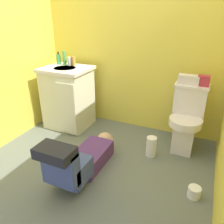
{
  "coord_description": "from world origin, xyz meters",
  "views": [
    {
      "loc": [
        0.97,
        -1.68,
        1.48
      ],
      "look_at": [
        0.03,
        0.4,
        0.45
      ],
      "focal_mm": 35.92,
      "sensor_mm": 36.0,
      "label": 1
    }
  ],
  "objects_px": {
    "vanity_cabinet": "(68,97)",
    "person_plumber": "(81,159)",
    "toiletry_bag": "(204,81)",
    "toilet": "(186,119)",
    "toilet_paper_roll": "(194,192)",
    "faucet": "(72,61)",
    "tissue_box": "(189,80)",
    "bottle_clear": "(69,61)",
    "soap_dispenser": "(59,59)",
    "bottle_green": "(65,58)",
    "bottle_amber": "(73,61)",
    "paper_towel_roll": "(151,147)"
  },
  "relations": [
    {
      "from": "person_plumber",
      "to": "toilet_paper_roll",
      "type": "bearing_deg",
      "value": 7.27
    },
    {
      "from": "bottle_clear",
      "to": "bottle_amber",
      "type": "distance_m",
      "value": 0.06
    },
    {
      "from": "toilet",
      "to": "soap_dispenser",
      "type": "height_order",
      "value": "soap_dispenser"
    },
    {
      "from": "person_plumber",
      "to": "soap_dispenser",
      "type": "height_order",
      "value": "soap_dispenser"
    },
    {
      "from": "faucet",
      "to": "toiletry_bag",
      "type": "bearing_deg",
      "value": 0.29
    },
    {
      "from": "faucet",
      "to": "bottle_green",
      "type": "xyz_separation_m",
      "value": [
        -0.1,
        -0.0,
        0.04
      ]
    },
    {
      "from": "tissue_box",
      "to": "soap_dispenser",
      "type": "height_order",
      "value": "soap_dispenser"
    },
    {
      "from": "faucet",
      "to": "tissue_box",
      "type": "relative_size",
      "value": 0.45
    },
    {
      "from": "toilet",
      "to": "faucet",
      "type": "height_order",
      "value": "faucet"
    },
    {
      "from": "bottle_amber",
      "to": "toiletry_bag",
      "type": "bearing_deg",
      "value": 0.47
    },
    {
      "from": "person_plumber",
      "to": "toilet",
      "type": "bearing_deg",
      "value": 46.7
    },
    {
      "from": "toiletry_bag",
      "to": "person_plumber",
      "type": "bearing_deg",
      "value": -133.9
    },
    {
      "from": "vanity_cabinet",
      "to": "toilet",
      "type": "bearing_deg",
      "value": 2.37
    },
    {
      "from": "toiletry_bag",
      "to": "bottle_green",
      "type": "xyz_separation_m",
      "value": [
        -1.75,
        -0.01,
        0.1
      ]
    },
    {
      "from": "bottle_green",
      "to": "paper_towel_roll",
      "type": "relative_size",
      "value": 0.78
    },
    {
      "from": "person_plumber",
      "to": "toilet_paper_roll",
      "type": "height_order",
      "value": "person_plumber"
    },
    {
      "from": "toilet",
      "to": "toiletry_bag",
      "type": "relative_size",
      "value": 6.05
    },
    {
      "from": "toilet_paper_roll",
      "to": "person_plumber",
      "type": "bearing_deg",
      "value": -172.73
    },
    {
      "from": "person_plumber",
      "to": "bottle_green",
      "type": "xyz_separation_m",
      "value": [
        -0.8,
        0.97,
        0.73
      ]
    },
    {
      "from": "vanity_cabinet",
      "to": "person_plumber",
      "type": "height_order",
      "value": "vanity_cabinet"
    },
    {
      "from": "faucet",
      "to": "bottle_green",
      "type": "relative_size",
      "value": 0.56
    },
    {
      "from": "faucet",
      "to": "paper_towel_roll",
      "type": "relative_size",
      "value": 0.43
    },
    {
      "from": "vanity_cabinet",
      "to": "bottle_amber",
      "type": "distance_m",
      "value": 0.48
    },
    {
      "from": "toiletry_bag",
      "to": "vanity_cabinet",
      "type": "bearing_deg",
      "value": -174.64
    },
    {
      "from": "tissue_box",
      "to": "bottle_amber",
      "type": "relative_size",
      "value": 1.83
    },
    {
      "from": "vanity_cabinet",
      "to": "bottle_clear",
      "type": "distance_m",
      "value": 0.47
    },
    {
      "from": "tissue_box",
      "to": "bottle_amber",
      "type": "distance_m",
      "value": 1.47
    },
    {
      "from": "tissue_box",
      "to": "toilet_paper_roll",
      "type": "relative_size",
      "value": 2.0
    },
    {
      "from": "toilet",
      "to": "paper_towel_roll",
      "type": "height_order",
      "value": "toilet"
    },
    {
      "from": "bottle_clear",
      "to": "paper_towel_roll",
      "type": "bearing_deg",
      "value": -16.93
    },
    {
      "from": "faucet",
      "to": "paper_towel_roll",
      "type": "bearing_deg",
      "value": -17.92
    },
    {
      "from": "bottle_clear",
      "to": "vanity_cabinet",
      "type": "bearing_deg",
      "value": -79.31
    },
    {
      "from": "toilet",
      "to": "person_plumber",
      "type": "distance_m",
      "value": 1.24
    },
    {
      "from": "vanity_cabinet",
      "to": "person_plumber",
      "type": "relative_size",
      "value": 0.77
    },
    {
      "from": "tissue_box",
      "to": "bottle_clear",
      "type": "xyz_separation_m",
      "value": [
        -1.52,
        -0.03,
        0.07
      ]
    },
    {
      "from": "person_plumber",
      "to": "bottle_clear",
      "type": "relative_size",
      "value": 9.77
    },
    {
      "from": "faucet",
      "to": "bottle_amber",
      "type": "distance_m",
      "value": 0.04
    },
    {
      "from": "toiletry_bag",
      "to": "bottle_clear",
      "type": "relative_size",
      "value": 1.14
    },
    {
      "from": "tissue_box",
      "to": "paper_towel_roll",
      "type": "height_order",
      "value": "tissue_box"
    },
    {
      "from": "bottle_amber",
      "to": "bottle_green",
      "type": "bearing_deg",
      "value": 179.84
    },
    {
      "from": "toiletry_bag",
      "to": "toilet_paper_roll",
      "type": "bearing_deg",
      "value": -83.25
    },
    {
      "from": "toilet_paper_roll",
      "to": "toiletry_bag",
      "type": "bearing_deg",
      "value": 96.75
    },
    {
      "from": "vanity_cabinet",
      "to": "soap_dispenser",
      "type": "relative_size",
      "value": 4.94
    },
    {
      "from": "bottle_green",
      "to": "person_plumber",
      "type": "bearing_deg",
      "value": -50.39
    },
    {
      "from": "faucet",
      "to": "soap_dispenser",
      "type": "height_order",
      "value": "soap_dispenser"
    },
    {
      "from": "toiletry_bag",
      "to": "bottle_clear",
      "type": "height_order",
      "value": "bottle_clear"
    },
    {
      "from": "soap_dispenser",
      "to": "toiletry_bag",
      "type": "bearing_deg",
      "value": 0.88
    },
    {
      "from": "bottle_clear",
      "to": "toiletry_bag",
      "type": "bearing_deg",
      "value": 0.87
    },
    {
      "from": "tissue_box",
      "to": "paper_towel_roll",
      "type": "distance_m",
      "value": 0.84
    },
    {
      "from": "vanity_cabinet",
      "to": "toilet_paper_roll",
      "type": "bearing_deg",
      "value": -21.76
    }
  ]
}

